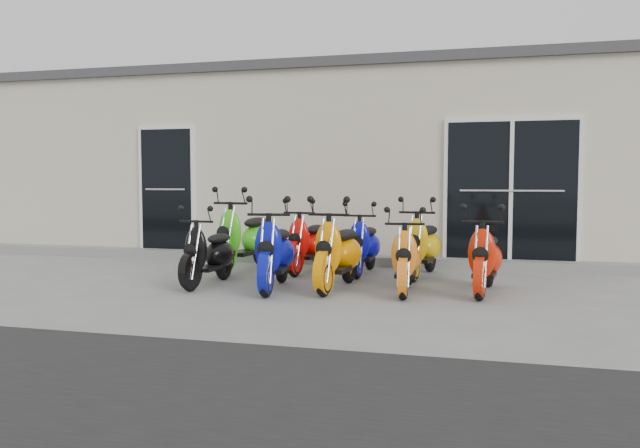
# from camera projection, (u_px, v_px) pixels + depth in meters

# --- Properties ---
(ground) EXTENTS (80.00, 80.00, 0.00)m
(ground) POSITION_uv_depth(u_px,v_px,m) (308.00, 284.00, 8.15)
(ground) COLOR gray
(ground) RESTS_ON ground
(building) EXTENTS (14.00, 6.00, 3.20)m
(building) POSITION_uv_depth(u_px,v_px,m) (376.00, 169.00, 13.05)
(building) COLOR beige
(building) RESTS_ON ground
(roof_cap) EXTENTS (14.20, 6.20, 0.16)m
(roof_cap) POSITION_uv_depth(u_px,v_px,m) (376.00, 88.00, 12.93)
(roof_cap) COLOR #3F3F42
(roof_cap) RESTS_ON building
(front_step) EXTENTS (14.00, 0.40, 0.15)m
(front_step) POSITION_uv_depth(u_px,v_px,m) (342.00, 260.00, 10.09)
(front_step) COLOR gray
(front_step) RESTS_ON ground
(door_left) EXTENTS (1.07, 0.08, 2.22)m
(door_left) POSITION_uv_depth(u_px,v_px,m) (167.00, 186.00, 10.96)
(door_left) COLOR black
(door_left) RESTS_ON front_step
(door_right) EXTENTS (2.02, 0.08, 2.22)m
(door_right) POSITION_uv_depth(u_px,v_px,m) (511.00, 187.00, 9.49)
(door_right) COLOR black
(door_right) RESTS_ON front_step
(scooter_front_black) EXTENTS (0.57, 1.44, 1.05)m
(scooter_front_black) POSITION_uv_depth(u_px,v_px,m) (209.00, 245.00, 8.03)
(scooter_front_black) COLOR black
(scooter_front_black) RESTS_ON ground
(scooter_front_blue) EXTENTS (0.80, 1.67, 1.18)m
(scooter_front_blue) POSITION_uv_depth(u_px,v_px,m) (275.00, 242.00, 7.72)
(scooter_front_blue) COLOR #0910A0
(scooter_front_blue) RESTS_ON ground
(scooter_front_orange_a) EXTENTS (0.69, 1.63, 1.18)m
(scooter_front_orange_a) POSITION_uv_depth(u_px,v_px,m) (338.00, 242.00, 7.73)
(scooter_front_orange_a) COLOR #F98F00
(scooter_front_orange_a) RESTS_ON ground
(scooter_front_orange_b) EXTENTS (0.61, 1.46, 1.06)m
(scooter_front_orange_b) POSITION_uv_depth(u_px,v_px,m) (406.00, 249.00, 7.51)
(scooter_front_orange_b) COLOR orange
(scooter_front_orange_b) RESTS_ON ground
(scooter_front_red) EXTENTS (0.69, 1.53, 1.09)m
(scooter_front_red) POSITION_uv_depth(u_px,v_px,m) (485.00, 248.00, 7.45)
(scooter_front_red) COLOR red
(scooter_front_red) RESTS_ON ground
(scooter_back_green) EXTENTS (0.89, 1.80, 1.27)m
(scooter_back_green) POSITION_uv_depth(u_px,v_px,m) (245.00, 229.00, 9.32)
(scooter_back_green) COLOR #40CB1B
(scooter_back_green) RESTS_ON ground
(scooter_back_red) EXTENTS (0.70, 1.55, 1.11)m
(scooter_back_red) POSITION_uv_depth(u_px,v_px,m) (308.00, 235.00, 9.20)
(scooter_back_red) COLOR red
(scooter_back_red) RESTS_ON ground
(scooter_back_blue) EXTENTS (0.55, 1.46, 1.07)m
(scooter_back_blue) POSITION_uv_depth(u_px,v_px,m) (364.00, 237.00, 9.01)
(scooter_back_blue) COLOR #090B9F
(scooter_back_blue) RESTS_ON ground
(scooter_back_yellow) EXTENTS (0.77, 1.61, 1.14)m
(scooter_back_yellow) POSITION_uv_depth(u_px,v_px,m) (423.00, 236.00, 8.74)
(scooter_back_yellow) COLOR gold
(scooter_back_yellow) RESTS_ON ground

